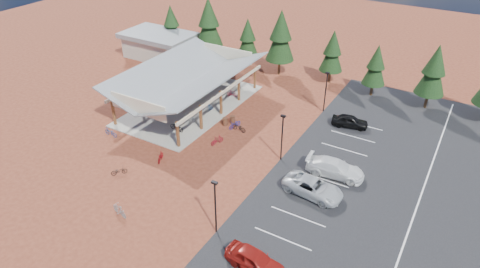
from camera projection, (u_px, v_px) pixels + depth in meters
ground at (229, 155)px, 44.36m from camera, size 140.00×140.00×0.00m
asphalt_lot at (420, 197)px, 38.55m from camera, size 27.00×44.00×0.04m
concrete_pad at (191, 105)px, 53.81m from camera, size 10.60×18.60×0.10m
bike_pavilion at (189, 77)px, 51.84m from camera, size 11.65×19.40×4.97m
outbuilding at (159, 45)px, 66.92m from camera, size 11.00×7.00×3.90m
lamp_post_0 at (215, 204)px, 33.29m from camera, size 0.50×0.25×5.14m
lamp_post_1 at (282, 135)px, 42.11m from camera, size 0.50×0.25×5.14m
lamp_post_2 at (326, 89)px, 50.94m from camera, size 0.50×0.25×5.14m
trash_bin_0 at (225, 121)px, 49.41m from camera, size 0.60×0.60×0.90m
trash_bin_1 at (233, 120)px, 49.80m from camera, size 0.60×0.60×0.90m
pine_0 at (171, 23)px, 67.93m from camera, size 3.22×3.22×7.51m
pine_1 at (209, 22)px, 64.12m from camera, size 4.12×4.12×9.60m
pine_2 at (248, 37)px, 62.59m from camera, size 3.11×3.11×7.25m
pine_3 at (281, 36)px, 59.20m from camera, size 4.03×4.03×9.39m
pine_4 at (332, 51)px, 57.48m from camera, size 3.18×3.18×7.42m
pine_5 at (376, 65)px, 54.12m from camera, size 2.96×2.96×6.89m
pine_6 at (434, 70)px, 50.72m from camera, size 3.52×3.52×8.19m
bike_0 at (152, 115)px, 50.56m from camera, size 1.61×0.93×0.80m
bike_1 at (167, 97)px, 54.40m from camera, size 1.90×0.68×1.12m
bike_2 at (190, 86)px, 57.45m from camera, size 1.61×0.85×0.81m
bike_3 at (194, 85)px, 57.83m from camera, size 1.53×0.80×0.88m
bike_4 at (177, 127)px, 48.10m from camera, size 1.94×0.79×1.00m
bike_5 at (188, 118)px, 49.78m from camera, size 1.79×0.92×1.04m
bike_6 at (206, 106)px, 52.53m from camera, size 1.81×0.96×0.90m
bike_7 at (232, 93)px, 55.50m from camera, size 1.51×0.60×0.88m
bike_10 at (111, 132)px, 47.30m from camera, size 1.84×0.73×0.95m
bike_11 at (161, 157)px, 43.21m from camera, size 1.08×1.71×0.99m
bike_12 at (119, 171)px, 41.28m from camera, size 1.41×1.53×0.81m
bike_13 at (119, 210)px, 36.25m from camera, size 1.91×0.89×1.11m
bike_14 at (235, 124)px, 48.84m from camera, size 1.02×1.89×0.94m
bike_15 at (217, 140)px, 45.89m from camera, size 0.96×1.71×0.99m
bike_16 at (239, 127)px, 48.22m from camera, size 1.88×0.83×0.96m
car_0 at (255, 260)px, 31.22m from camera, size 4.77×2.27×1.57m
car_2 at (313, 187)px, 38.47m from camera, size 5.77×3.13×1.54m
car_3 at (335, 168)px, 40.93m from camera, size 5.74×2.75×1.61m
car_4 at (350, 121)px, 48.92m from camera, size 4.32×2.44×1.39m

